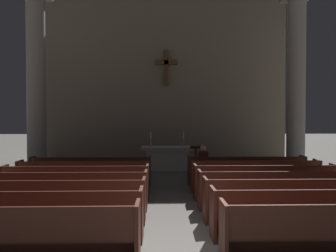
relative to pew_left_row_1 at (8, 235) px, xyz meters
The scene contains 21 objects.
pew_left_row_1 is the anchor object (origin of this frame).
pew_left_row_2 0.97m from the pew_left_row_1, 90.00° to the left, with size 3.93×0.50×0.95m.
pew_left_row_3 1.93m from the pew_left_row_1, 90.00° to the left, with size 3.93×0.50×0.95m.
pew_left_row_4 2.90m from the pew_left_row_1, 90.00° to the left, with size 3.93×0.50×0.95m.
pew_left_row_5 3.87m from the pew_left_row_1, 90.00° to the left, with size 3.93×0.50×0.95m.
pew_left_row_6 4.83m from the pew_left_row_1, 90.00° to the left, with size 3.93×0.50×0.95m.
pew_left_row_7 5.80m from the pew_left_row_1, 90.00° to the left, with size 3.93×0.50×0.95m.
pew_right_row_2 5.27m from the pew_left_row_1, 10.57° to the left, with size 3.93×0.50×0.95m.
pew_right_row_3 5.53m from the pew_left_row_1, 20.47° to the left, with size 3.93×0.50×0.95m.
pew_right_row_4 5.94m from the pew_left_row_1, 29.25° to the left, with size 3.93×0.50×0.95m.
pew_right_row_5 6.46m from the pew_left_row_1, 36.75° to the left, with size 3.93×0.50×0.95m.
pew_right_row_6 7.08m from the pew_left_row_1, 43.02° to the left, with size 3.93×0.50×0.95m.
pew_right_row_7 7.78m from the pew_left_row_1, 48.24° to the left, with size 3.93×0.50×0.95m.
column_left_second 9.22m from the pew_left_row_1, 108.25° to the left, with size 1.10×1.10×7.26m.
column_right_second 11.83m from the pew_left_row_1, 46.25° to the left, with size 1.10×1.10×7.26m.
altar 9.18m from the pew_left_row_1, 73.61° to the left, with size 2.20×0.90×1.01m.
candlestick_left 9.04m from the pew_left_row_1, 77.89° to the left, with size 0.16×0.16×0.63m.
candlestick_right 9.43m from the pew_left_row_1, 69.52° to the left, with size 0.16×0.16×0.63m.
apse_with_cross 11.90m from the pew_left_row_1, 76.74° to the left, with size 11.80×0.45×8.48m.
lectern 8.45m from the pew_left_row_1, 64.22° to the left, with size 0.44×0.36×1.15m.
lone_worshipper 6.93m from the pew_left_row_1, 57.52° to the left, with size 0.32×0.43×1.32m.
Camera 1 is at (-0.32, -4.80, 2.22)m, focal length 34.05 mm.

